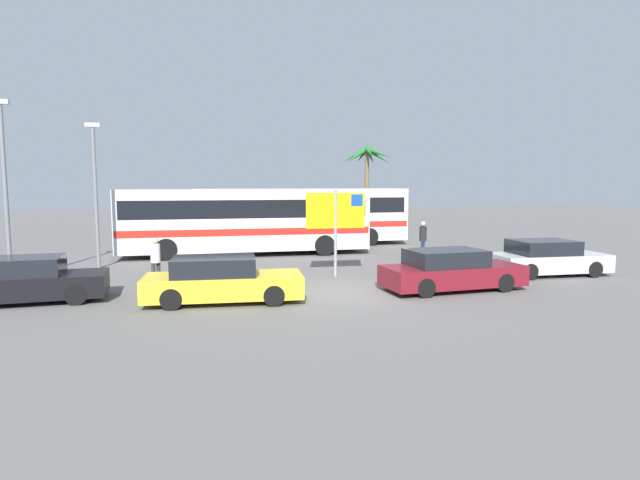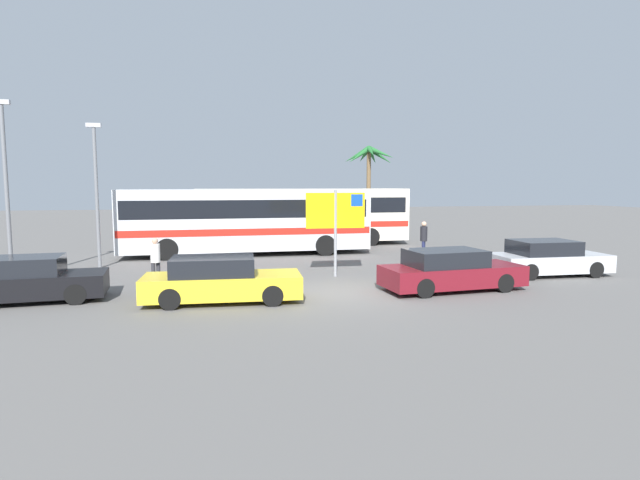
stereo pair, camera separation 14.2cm
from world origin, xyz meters
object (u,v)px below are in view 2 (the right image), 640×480
(ferry_sign, at_px, (337,214))
(car_silver, at_px, (547,258))
(pedestrian_by_bus, at_px, (424,237))
(car_maroon, at_px, (450,271))
(bus_rear_coach, at_px, (302,213))
(car_yellow, at_px, (220,280))
(pedestrian_near_sign, at_px, (155,257))
(bus_front_coach, at_px, (246,218))
(car_black, at_px, (31,280))

(ferry_sign, height_order, car_silver, ferry_sign)
(car_silver, relative_size, pedestrian_by_bus, 2.47)
(ferry_sign, height_order, car_maroon, ferry_sign)
(bus_rear_coach, relative_size, ferry_sign, 3.68)
(car_yellow, bearing_deg, bus_rear_coach, 73.63)
(bus_rear_coach, bearing_deg, ferry_sign, -93.36)
(ferry_sign, relative_size, pedestrian_near_sign, 1.97)
(car_silver, height_order, pedestrian_near_sign, pedestrian_near_sign)
(bus_front_coach, xyz_separation_m, car_maroon, (5.73, -10.06, -1.15))
(car_yellow, relative_size, car_silver, 1.07)
(car_silver, xyz_separation_m, car_black, (-17.50, -0.69, -0.00))
(car_silver, bearing_deg, pedestrian_by_bus, 122.27)
(car_yellow, relative_size, car_maroon, 0.99)
(bus_rear_coach, relative_size, car_yellow, 2.57)
(car_black, bearing_deg, pedestrian_near_sign, 24.37)
(pedestrian_near_sign, height_order, pedestrian_by_bus, pedestrian_by_bus)
(ferry_sign, distance_m, car_silver, 8.12)
(bus_rear_coach, bearing_deg, car_silver, -58.33)
(bus_rear_coach, distance_m, car_maroon, 13.71)
(bus_front_coach, distance_m, car_maroon, 11.64)
(car_black, bearing_deg, pedestrian_by_bus, 16.57)
(car_yellow, distance_m, pedestrian_by_bus, 11.46)
(bus_front_coach, bearing_deg, car_black, -127.59)
(bus_rear_coach, height_order, pedestrian_by_bus, bus_rear_coach)
(bus_front_coach, bearing_deg, car_silver, -38.00)
(pedestrian_near_sign, bearing_deg, car_maroon, -137.78)
(car_maroon, bearing_deg, pedestrian_near_sign, 158.30)
(pedestrian_near_sign, bearing_deg, bus_rear_coach, -64.04)
(pedestrian_by_bus, bearing_deg, car_yellow, 69.43)
(bus_front_coach, relative_size, car_yellow, 2.57)
(ferry_sign, height_order, car_yellow, ferry_sign)
(car_yellow, height_order, car_silver, same)
(car_maroon, xyz_separation_m, car_black, (-12.64, 1.10, -0.00))
(ferry_sign, bearing_deg, bus_front_coach, 114.34)
(bus_front_coach, distance_m, car_black, 11.38)
(car_maroon, distance_m, pedestrian_by_bus, 6.92)
(car_yellow, xyz_separation_m, pedestrian_near_sign, (-2.05, 3.00, 0.32))
(bus_front_coach, distance_m, bus_rear_coach, 4.80)
(bus_rear_coach, relative_size, pedestrian_near_sign, 7.24)
(pedestrian_near_sign, bearing_deg, car_black, 87.88)
(pedestrian_near_sign, distance_m, pedestrian_by_bus, 11.92)
(car_yellow, height_order, car_black, same)
(ferry_sign, relative_size, car_yellow, 0.70)
(ferry_sign, distance_m, pedestrian_near_sign, 6.55)
(bus_front_coach, distance_m, pedestrian_by_bus, 8.49)
(bus_rear_coach, distance_m, car_silver, 13.76)
(pedestrian_by_bus, bearing_deg, bus_front_coach, 9.38)
(bus_front_coach, distance_m, pedestrian_near_sign, 8.07)
(car_silver, distance_m, pedestrian_by_bus, 5.62)
(car_maroon, bearing_deg, bus_rear_coach, 95.37)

